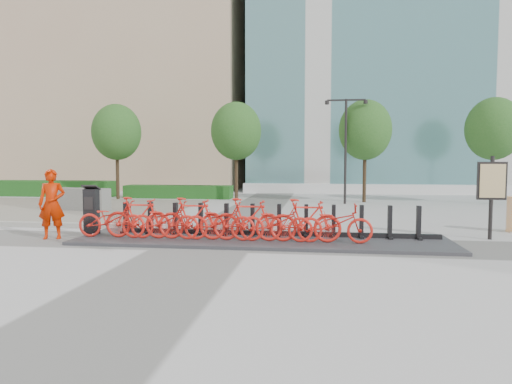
# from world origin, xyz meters

# --- Properties ---
(ground) EXTENTS (120.00, 120.00, 0.00)m
(ground) POSITION_xyz_m (0.00, 0.00, 0.00)
(ground) COLOR #AAAAAA
(tan_building) EXTENTS (26.00, 16.00, 30.00)m
(tan_building) POSITION_xyz_m (-16.00, 26.00, 15.00)
(tan_building) COLOR tan
(tan_building) RESTS_ON ground
(glass_building) EXTENTS (32.00, 16.00, 24.00)m
(glass_building) POSITION_xyz_m (14.00, 26.00, 12.00)
(glass_building) COLOR teal
(glass_building) RESTS_ON ground
(gravel_patch) EXTENTS (14.00, 14.00, 0.00)m
(gravel_patch) POSITION_xyz_m (-10.00, 7.00, 0.01)
(gravel_patch) COLOR #5B574E
(gravel_patch) RESTS_ON ground
(hedge_a) EXTENTS (10.00, 1.40, 0.90)m
(hedge_a) POSITION_xyz_m (-14.00, 13.50, 0.45)
(hedge_a) COLOR #154614
(hedge_a) RESTS_ON ground
(hedge_b) EXTENTS (6.00, 1.20, 0.70)m
(hedge_b) POSITION_xyz_m (-5.00, 13.20, 0.35)
(hedge_b) COLOR #154614
(hedge_b) RESTS_ON ground
(tree_0) EXTENTS (2.60, 2.60, 5.10)m
(tree_0) POSITION_xyz_m (-8.00, 12.00, 3.59)
(tree_0) COLOR #322315
(tree_0) RESTS_ON ground
(tree_1) EXTENTS (2.60, 2.60, 5.10)m
(tree_1) POSITION_xyz_m (-1.50, 12.00, 3.59)
(tree_1) COLOR #322315
(tree_1) RESTS_ON ground
(tree_2) EXTENTS (2.60, 2.60, 5.10)m
(tree_2) POSITION_xyz_m (5.00, 12.00, 3.59)
(tree_2) COLOR #322315
(tree_2) RESTS_ON ground
(tree_3) EXTENTS (2.60, 2.60, 5.10)m
(tree_3) POSITION_xyz_m (11.00, 12.00, 3.59)
(tree_3) COLOR #322315
(tree_3) RESTS_ON ground
(streetlamp) EXTENTS (2.00, 0.20, 5.00)m
(streetlamp) POSITION_xyz_m (4.00, 11.00, 3.13)
(streetlamp) COLOR black
(streetlamp) RESTS_ON ground
(dock_pad) EXTENTS (9.60, 2.40, 0.08)m
(dock_pad) POSITION_xyz_m (1.30, 0.30, 0.04)
(dock_pad) COLOR #37373B
(dock_pad) RESTS_ON ground
(dock_rail_posts) EXTENTS (8.02, 0.50, 0.85)m
(dock_rail_posts) POSITION_xyz_m (1.36, 0.77, 0.51)
(dock_rail_posts) COLOR black
(dock_rail_posts) RESTS_ON dock_pad
(bike_0) EXTENTS (1.83, 0.64, 0.96)m
(bike_0) POSITION_xyz_m (-2.60, -0.05, 0.56)
(bike_0) COLOR red
(bike_0) RESTS_ON dock_pad
(bike_1) EXTENTS (1.78, 0.50, 1.07)m
(bike_1) POSITION_xyz_m (-1.88, -0.05, 0.61)
(bike_1) COLOR red
(bike_1) RESTS_ON dock_pad
(bike_2) EXTENTS (1.83, 0.64, 0.96)m
(bike_2) POSITION_xyz_m (-1.16, -0.05, 0.56)
(bike_2) COLOR red
(bike_2) RESTS_ON dock_pad
(bike_3) EXTENTS (1.78, 0.50, 1.07)m
(bike_3) POSITION_xyz_m (-0.44, -0.05, 0.61)
(bike_3) COLOR red
(bike_3) RESTS_ON dock_pad
(bike_4) EXTENTS (1.83, 0.64, 0.96)m
(bike_4) POSITION_xyz_m (0.28, -0.05, 0.56)
(bike_4) COLOR red
(bike_4) RESTS_ON dock_pad
(bike_5) EXTENTS (1.78, 0.50, 1.07)m
(bike_5) POSITION_xyz_m (1.00, -0.05, 0.61)
(bike_5) COLOR red
(bike_5) RESTS_ON dock_pad
(bike_6) EXTENTS (1.83, 0.64, 0.96)m
(bike_6) POSITION_xyz_m (1.72, -0.05, 0.56)
(bike_6) COLOR red
(bike_6) RESTS_ON dock_pad
(bike_7) EXTENTS (1.78, 0.50, 1.07)m
(bike_7) POSITION_xyz_m (2.44, -0.05, 0.61)
(bike_7) COLOR red
(bike_7) RESTS_ON dock_pad
(bike_8) EXTENTS (1.83, 0.64, 0.96)m
(bike_8) POSITION_xyz_m (3.16, -0.05, 0.56)
(bike_8) COLOR red
(bike_8) RESTS_ON dock_pad
(kiosk) EXTENTS (0.44, 0.38, 1.36)m
(kiosk) POSITION_xyz_m (-3.38, 0.37, 0.73)
(kiosk) COLOR black
(kiosk) RESTS_ON dock_pad
(worker_red) EXTENTS (0.78, 0.63, 1.87)m
(worker_red) POSITION_xyz_m (-4.29, -0.03, 0.93)
(worker_red) COLOR #BB1E00
(worker_red) RESTS_ON ground
(jersey_barrier) EXTENTS (2.47, 1.04, 0.93)m
(jersey_barrier) POSITION_xyz_m (-7.09, 6.61, 0.46)
(jersey_barrier) COLOR gray
(jersey_barrier) RESTS_ON ground
(map_sign) EXTENTS (0.73, 0.15, 2.21)m
(map_sign) POSITION_xyz_m (7.28, 1.47, 1.46)
(map_sign) COLOR black
(map_sign) RESTS_ON ground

